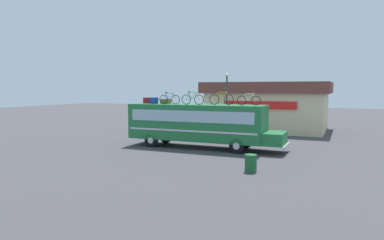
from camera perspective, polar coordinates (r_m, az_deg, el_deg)
name	(u,v)px	position (r m, az deg, el deg)	size (l,w,h in m)	color
ground_plane	(196,147)	(26.01, 0.69, -4.42)	(120.00, 120.00, 0.00)	#423F44
bus	(199,123)	(25.69, 1.14, -0.47)	(11.45, 2.65, 3.14)	#1E6B38
luggage_bag_1	(149,100)	(27.74, -6.90, 3.13)	(0.74, 0.55, 0.44)	maroon
luggage_bag_2	(154,101)	(26.96, -6.13, 3.11)	(0.50, 0.44, 0.47)	#193899
luggage_bag_3	(166,101)	(27.04, -4.21, 3.02)	(0.67, 0.53, 0.36)	olive
rooftop_bicycle_1	(169,99)	(26.27, -3.63, 3.38)	(1.67, 0.44, 0.89)	black
rooftop_bicycle_2	(192,99)	(25.33, 0.08, 3.37)	(1.70, 0.44, 0.94)	black
rooftop_bicycle_3	(221,99)	(25.19, 4.73, 3.36)	(1.80, 0.44, 0.96)	black
rooftop_bicycle_4	(249,100)	(24.44, 9.08, 3.18)	(1.64, 0.44, 0.87)	black
roadside_building	(268,105)	(37.81, 12.14, 2.28)	(12.15, 8.90, 4.90)	beige
trash_bin	(251,163)	(18.69, 9.38, -6.85)	(0.61, 0.61, 0.91)	#1E592D
street_lamp	(227,101)	(30.81, 5.58, 3.08)	(0.30, 0.30, 5.59)	#38383D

